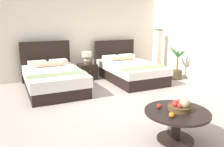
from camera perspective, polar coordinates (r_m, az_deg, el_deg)
The scene contains 14 objects.
ground_plane at distance 5.18m, azimuth 2.37°, elevation -7.21°, with size 9.36×9.28×0.02m, color #AD9D95.
wall_back at distance 7.48m, azimuth -8.16°, elevation 9.38°, with size 9.36×0.12×2.59m, color white.
wall_side_right at distance 7.00m, azimuth 22.19°, elevation 8.25°, with size 0.12×4.88×2.59m, color silver.
bed_near_window at distance 6.16m, azimuth -14.29°, elevation -1.19°, with size 1.43×2.13×1.18m.
bed_near_corner at distance 6.98m, azimuth 4.32°, elevation 0.80°, with size 1.45×2.25×1.11m.
nightstand at distance 7.04m, azimuth -6.10°, elevation 0.45°, with size 0.52×0.49×0.47m.
table_lamp at distance 6.97m, azimuth -6.25°, elevation 4.13°, with size 0.29×0.29×0.37m.
vase at distance 6.99m, azimuth -4.85°, elevation 3.01°, with size 0.10×0.10×0.15m.
coffee_table at distance 3.67m, azimuth 15.65°, elevation -10.73°, with size 0.97×0.97×0.48m.
fruit_bowl at distance 3.62m, azimuth 16.51°, elevation -7.68°, with size 0.35×0.35×0.21m.
loose_apple at distance 3.64m, azimuth 11.54°, elevation -7.85°, with size 0.07×0.07×0.07m.
loose_orange at distance 3.36m, azimuth 14.47°, elevation -9.87°, with size 0.08×0.08×0.08m.
floor_lamp_corner at distance 7.97m, azimuth 11.29°, elevation 5.38°, with size 0.21×0.21×1.46m.
potted_palm at distance 7.30m, azimuth 15.70°, elevation 0.67°, with size 0.49×0.45×1.02m.
Camera 1 is at (-2.34, -4.24, 1.83)m, focal length 37.06 mm.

